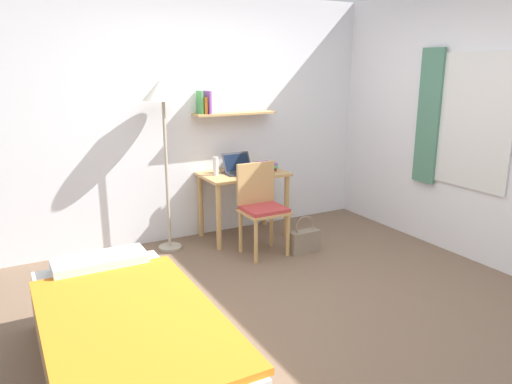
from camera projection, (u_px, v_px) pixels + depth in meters
ground_plane at (304, 306)px, 3.86m from camera, size 5.28×5.28×0.00m
wall_back at (202, 119)px, 5.25m from camera, size 4.40×0.27×2.60m
wall_right at (487, 128)px, 4.48m from camera, size 0.10×4.40×2.60m
bed at (129, 345)px, 2.91m from camera, size 0.95×1.93×0.54m
desk at (243, 185)px, 5.31m from camera, size 0.92×0.59×0.73m
desk_chair at (261, 204)px, 4.87m from camera, size 0.44×0.40×0.92m
standing_lamp at (163, 98)px, 4.70m from camera, size 0.40×0.40×1.76m
laptop at (238, 168)px, 5.25m from camera, size 0.33×0.24×0.21m
water_bottle at (216, 166)px, 5.13m from camera, size 0.06×0.06×0.20m
book_stack at (267, 166)px, 5.38m from camera, size 0.20×0.23×0.09m
handbag at (304, 240)px, 4.95m from camera, size 0.32×0.12×0.39m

